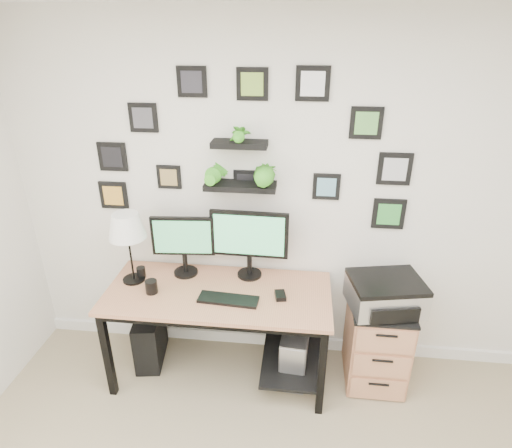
# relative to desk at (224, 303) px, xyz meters

# --- Properties ---
(room) EXTENTS (4.00, 4.00, 4.00)m
(room) POSITION_rel_desk_xyz_m (0.40, 0.32, -0.58)
(room) COLOR tan
(room) RESTS_ON ground
(desk) EXTENTS (1.60, 0.70, 0.75)m
(desk) POSITION_rel_desk_xyz_m (0.00, 0.00, 0.00)
(desk) COLOR tan
(desk) RESTS_ON ground
(monitor_left) EXTENTS (0.46, 0.19, 0.47)m
(monitor_left) POSITION_rel_desk_xyz_m (-0.32, 0.17, 0.40)
(monitor_left) COLOR black
(monitor_left) RESTS_ON desk
(monitor_right) EXTENTS (0.57, 0.19, 0.53)m
(monitor_right) POSITION_rel_desk_xyz_m (0.16, 0.19, 0.44)
(monitor_right) COLOR black
(monitor_right) RESTS_ON desk
(keyboard) EXTENTS (0.42, 0.16, 0.02)m
(keyboard) POSITION_rel_desk_xyz_m (0.06, -0.14, 0.13)
(keyboard) COLOR black
(keyboard) RESTS_ON desk
(mouse) EXTENTS (0.09, 0.12, 0.03)m
(mouse) POSITION_rel_desk_xyz_m (0.41, -0.06, 0.14)
(mouse) COLOR black
(mouse) RESTS_ON desk
(table_lamp) EXTENTS (0.26, 0.26, 0.54)m
(table_lamp) POSITION_rel_desk_xyz_m (-0.68, 0.04, 0.56)
(table_lamp) COLOR black
(table_lamp) RESTS_ON desk
(mug) EXTENTS (0.09, 0.09, 0.10)m
(mug) POSITION_rel_desk_xyz_m (-0.50, -0.10, 0.17)
(mug) COLOR black
(mug) RESTS_ON desk
(pen_cup) EXTENTS (0.06, 0.06, 0.08)m
(pen_cup) POSITION_rel_desk_xyz_m (-0.64, 0.09, 0.17)
(pen_cup) COLOR black
(pen_cup) RESTS_ON desk
(pc_tower_black) EXTENTS (0.24, 0.44, 0.42)m
(pc_tower_black) POSITION_rel_desk_xyz_m (-0.62, 0.05, -0.42)
(pc_tower_black) COLOR black
(pc_tower_black) RESTS_ON ground
(pc_tower_grey) EXTENTS (0.22, 0.44, 0.43)m
(pc_tower_grey) POSITION_rel_desk_xyz_m (0.53, 0.01, -0.41)
(pc_tower_grey) COLOR gray
(pc_tower_grey) RESTS_ON ground
(file_cabinet) EXTENTS (0.43, 0.53, 0.67)m
(file_cabinet) POSITION_rel_desk_xyz_m (1.13, 0.06, -0.29)
(file_cabinet) COLOR tan
(file_cabinet) RESTS_ON ground
(printer) EXTENTS (0.55, 0.47, 0.22)m
(printer) POSITION_rel_desk_xyz_m (1.13, 0.02, 0.16)
(printer) COLOR silver
(printer) RESTS_ON file_cabinet
(wall_decor) EXTENTS (2.24, 0.18, 1.10)m
(wall_decor) POSITION_rel_desk_xyz_m (0.14, 0.27, 1.03)
(wall_decor) COLOR black
(wall_decor) RESTS_ON ground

